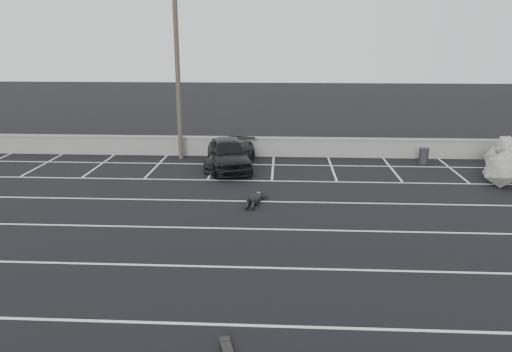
# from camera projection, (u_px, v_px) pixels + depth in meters

# --- Properties ---
(ground) EXTENTS (120.00, 120.00, 0.00)m
(ground) POSITION_uv_depth(u_px,v_px,m) (230.00, 267.00, 14.44)
(ground) COLOR black
(ground) RESTS_ON ground
(seawall) EXTENTS (50.00, 0.45, 1.06)m
(seawall) POSITION_uv_depth(u_px,v_px,m) (256.00, 146.00, 27.76)
(seawall) COLOR gray
(seawall) RESTS_ON ground
(stall_lines) EXTENTS (36.00, 20.05, 0.01)m
(stall_lines) POSITION_uv_depth(u_px,v_px,m) (240.00, 215.00, 18.68)
(stall_lines) COLOR silver
(stall_lines) RESTS_ON ground
(car_left) EXTENTS (2.92, 5.00, 1.60)m
(car_left) POSITION_uv_depth(u_px,v_px,m) (229.00, 154.00, 24.89)
(car_left) COLOR black
(car_left) RESTS_ON ground
(car_right) EXTENTS (2.61, 4.49, 1.22)m
(car_right) POSITION_uv_depth(u_px,v_px,m) (231.00, 155.00, 25.49)
(car_right) COLOR black
(car_right) RESTS_ON ground
(utility_pole) EXTENTS (1.28, 0.26, 9.61)m
(utility_pole) POSITION_uv_depth(u_px,v_px,m) (177.00, 68.00, 26.03)
(utility_pole) COLOR #4C4238
(utility_pole) RESTS_ON ground
(trash_bin) EXTENTS (0.68, 0.68, 0.83)m
(trash_bin) POSITION_uv_depth(u_px,v_px,m) (424.00, 156.00, 26.06)
(trash_bin) COLOR #242527
(trash_bin) RESTS_ON ground
(person) EXTENTS (1.74, 2.68, 0.47)m
(person) POSITION_uv_depth(u_px,v_px,m) (256.00, 195.00, 20.18)
(person) COLOR black
(person) RESTS_ON ground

